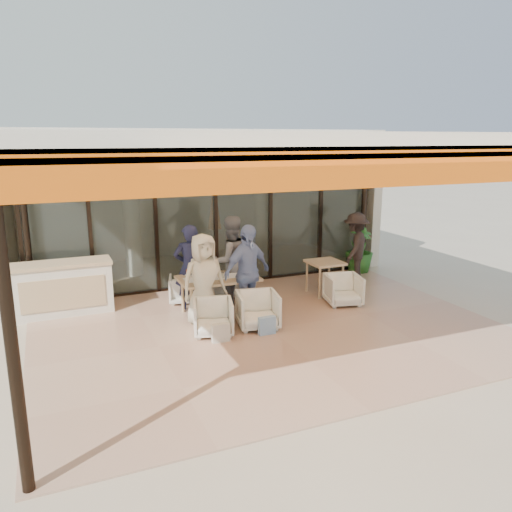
# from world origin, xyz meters

# --- Properties ---
(ground) EXTENTS (70.00, 70.00, 0.00)m
(ground) POSITION_xyz_m (0.00, 0.00, 0.00)
(ground) COLOR #C6B293
(ground) RESTS_ON ground
(terrace_floor) EXTENTS (8.00, 6.00, 0.01)m
(terrace_floor) POSITION_xyz_m (0.00, 0.00, 0.01)
(terrace_floor) COLOR tan
(terrace_floor) RESTS_ON ground
(terrace_structure) EXTENTS (8.00, 6.00, 3.40)m
(terrace_structure) POSITION_xyz_m (0.00, -0.26, 3.25)
(terrace_structure) COLOR silver
(terrace_structure) RESTS_ON ground
(glass_storefront) EXTENTS (8.08, 0.10, 3.20)m
(glass_storefront) POSITION_xyz_m (0.00, 3.00, 1.60)
(glass_storefront) COLOR #9EADA3
(glass_storefront) RESTS_ON ground
(interior_block) EXTENTS (9.05, 3.62, 3.52)m
(interior_block) POSITION_xyz_m (0.01, 5.31, 2.23)
(interior_block) COLOR silver
(interior_block) RESTS_ON ground
(host_counter) EXTENTS (1.85, 0.65, 1.04)m
(host_counter) POSITION_xyz_m (-3.34, 2.30, 0.53)
(host_counter) COLOR silver
(host_counter) RESTS_ON ground
(dining_table) EXTENTS (1.50, 0.90, 0.93)m
(dining_table) POSITION_xyz_m (-0.59, 1.16, 0.69)
(dining_table) COLOR tan
(dining_table) RESTS_ON ground
(chair_far_left) EXTENTS (0.75, 0.72, 0.63)m
(chair_far_left) POSITION_xyz_m (-1.00, 2.10, 0.32)
(chair_far_left) COLOR white
(chair_far_left) RESTS_ON ground
(chair_far_right) EXTENTS (0.68, 0.64, 0.69)m
(chair_far_right) POSITION_xyz_m (-0.16, 2.10, 0.34)
(chair_far_right) COLOR white
(chair_far_right) RESTS_ON ground
(chair_near_left) EXTENTS (0.81, 0.78, 0.69)m
(chair_near_left) POSITION_xyz_m (-1.00, 0.20, 0.34)
(chair_near_left) COLOR white
(chair_near_left) RESTS_ON ground
(chair_near_right) EXTENTS (0.82, 0.79, 0.73)m
(chair_near_right) POSITION_xyz_m (-0.16, 0.20, 0.36)
(chair_near_right) COLOR white
(chair_near_right) RESTS_ON ground
(diner_navy) EXTENTS (0.69, 0.52, 1.72)m
(diner_navy) POSITION_xyz_m (-1.00, 1.60, 0.86)
(diner_navy) COLOR #191C38
(diner_navy) RESTS_ON ground
(diner_grey) EXTENTS (0.93, 0.75, 1.83)m
(diner_grey) POSITION_xyz_m (-0.16, 1.60, 0.92)
(diner_grey) COLOR slate
(diner_grey) RESTS_ON ground
(diner_cream) EXTENTS (0.89, 0.64, 1.70)m
(diner_cream) POSITION_xyz_m (-1.00, 0.70, 0.85)
(diner_cream) COLOR beige
(diner_cream) RESTS_ON ground
(diner_periwinkle) EXTENTS (1.14, 0.78, 1.81)m
(diner_periwinkle) POSITION_xyz_m (-0.16, 0.70, 0.90)
(diner_periwinkle) COLOR #7A95CC
(diner_periwinkle) RESTS_ON ground
(tote_bag_cream) EXTENTS (0.30, 0.10, 0.34)m
(tote_bag_cream) POSITION_xyz_m (-1.00, -0.20, 0.17)
(tote_bag_cream) COLOR silver
(tote_bag_cream) RESTS_ON ground
(tote_bag_blue) EXTENTS (0.30, 0.10, 0.34)m
(tote_bag_blue) POSITION_xyz_m (-0.16, -0.20, 0.17)
(tote_bag_blue) COLOR #99BFD8
(tote_bag_blue) RESTS_ON ground
(side_table) EXTENTS (0.70, 0.70, 0.74)m
(side_table) POSITION_xyz_m (1.94, 1.44, 0.64)
(side_table) COLOR tan
(side_table) RESTS_ON ground
(side_chair) EXTENTS (0.80, 0.77, 0.70)m
(side_chair) POSITION_xyz_m (1.94, 0.69, 0.35)
(side_chair) COLOR white
(side_chair) RESTS_ON ground
(standing_woman) EXTENTS (1.20, 1.17, 1.65)m
(standing_woman) POSITION_xyz_m (3.14, 2.08, 0.82)
(standing_woman) COLOR black
(standing_woman) RESTS_ON ground
(potted_palm) EXTENTS (0.97, 0.97, 1.26)m
(potted_palm) POSITION_xyz_m (3.69, 2.70, 0.63)
(potted_palm) COLOR #1E5919
(potted_palm) RESTS_ON ground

